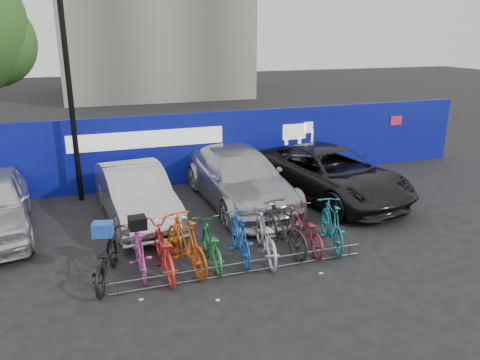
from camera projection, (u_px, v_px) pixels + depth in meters
name	position (u px, v px, depth m)	size (l,w,h in m)	color
ground	(234.00, 262.00, 10.54)	(100.00, 100.00, 0.00)	black
hoarding	(179.00, 150.00, 15.59)	(22.00, 0.18, 2.40)	#090C7E
lamppost	(70.00, 93.00, 13.44)	(0.25, 0.50, 6.11)	black
bike_rack	(243.00, 268.00, 9.95)	(5.60, 0.03, 0.30)	#595B60
car_1	(136.00, 194.00, 12.70)	(1.58, 4.53, 1.49)	#A6A5A9
car_2	(240.00, 177.00, 13.96)	(2.25, 5.54, 1.61)	#A9A9AE
car_3	(330.00, 173.00, 14.44)	(2.59, 5.62, 1.56)	black
bike_0	(106.00, 259.00, 9.59)	(0.68, 1.95, 1.02)	black
bike_1	(139.00, 251.00, 9.93)	(0.48, 1.71, 1.03)	#BE4496
bike_2	(163.00, 249.00, 9.95)	(0.72, 2.08, 1.09)	red
bike_3	(186.00, 243.00, 10.09)	(0.57, 2.03, 1.22)	#CB4F0E
bike_4	(211.00, 244.00, 10.37)	(0.63, 1.79, 0.94)	#207937
bike_5	(240.00, 237.00, 10.54)	(0.51, 1.81, 1.09)	#164FAE
bike_6	(265.00, 235.00, 10.64)	(0.72, 2.07, 1.09)	#B3B5BA
bike_7	(283.00, 227.00, 10.92)	(0.56, 2.00, 1.20)	#262628
bike_8	(306.00, 229.00, 11.08)	(0.64, 1.85, 0.97)	maroon
bike_9	(332.00, 224.00, 11.15)	(0.54, 1.90, 1.14)	#156873
cargo_crate	(103.00, 229.00, 9.39)	(0.40, 0.30, 0.28)	#1A4AB2
cargo_topcase	(137.00, 223.00, 9.73)	(0.36, 0.32, 0.27)	black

